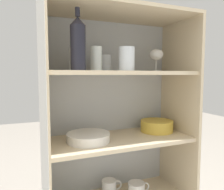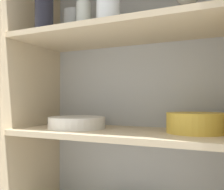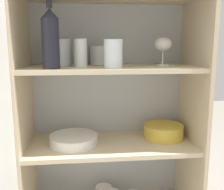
% 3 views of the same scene
% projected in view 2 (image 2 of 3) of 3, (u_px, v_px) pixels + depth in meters
% --- Properties ---
extents(cupboard_back_panel, '(0.81, 0.02, 1.33)m').
position_uv_depth(cupboard_back_panel, '(135.00, 127.00, 1.12)').
color(cupboard_back_panel, '#B2B7BC').
rests_on(cupboard_back_panel, ground_plane).
extents(cupboard_side_left, '(0.02, 0.37, 1.33)m').
position_uv_depth(cupboard_side_left, '(34.00, 126.00, 1.13)').
color(cupboard_side_left, '#CCB793').
rests_on(cupboard_side_left, ground_plane).
extents(shelf_board_middle, '(0.77, 0.34, 0.02)m').
position_uv_depth(shelf_board_middle, '(118.00, 133.00, 0.96)').
color(shelf_board_middle, beige).
extents(shelf_board_upper, '(0.77, 0.34, 0.02)m').
position_uv_depth(shelf_board_upper, '(118.00, 34.00, 0.97)').
color(shelf_board_upper, beige).
extents(tumbler_glass_0, '(0.06, 0.06, 0.12)m').
position_uv_depth(tumbler_glass_0, '(84.00, 18.00, 1.01)').
color(tumbler_glass_0, white).
rests_on(tumbler_glass_0, shelf_board_upper).
extents(tumbler_glass_1, '(0.08, 0.08, 0.12)m').
position_uv_depth(tumbler_glass_1, '(107.00, 8.00, 0.89)').
color(tumbler_glass_1, white).
rests_on(tumbler_glass_1, shelf_board_upper).
extents(tumbler_glass_2, '(0.08, 0.08, 0.09)m').
position_uv_depth(tumbler_glass_2, '(115.00, 27.00, 1.08)').
color(tumbler_glass_2, white).
rests_on(tumbler_glass_2, shelf_board_upper).
extents(tumbler_glass_3, '(0.08, 0.08, 0.12)m').
position_uv_depth(tumbler_glass_3, '(73.00, 25.00, 1.10)').
color(tumbler_glass_3, white).
rests_on(tumbler_glass_3, shelf_board_upper).
extents(wine_bottle, '(0.07, 0.07, 0.27)m').
position_uv_depth(wine_bottle, '(44.00, 0.00, 0.97)').
color(wine_bottle, black).
rests_on(wine_bottle, shelf_board_upper).
extents(plate_stack_white, '(0.23, 0.23, 0.04)m').
position_uv_depth(plate_stack_white, '(77.00, 123.00, 1.03)').
color(plate_stack_white, silver).
rests_on(plate_stack_white, shelf_board_middle).
extents(mixing_bowl_large, '(0.20, 0.20, 0.07)m').
position_uv_depth(mixing_bowl_large, '(196.00, 122.00, 0.88)').
color(mixing_bowl_large, gold).
rests_on(mixing_bowl_large, shelf_board_middle).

